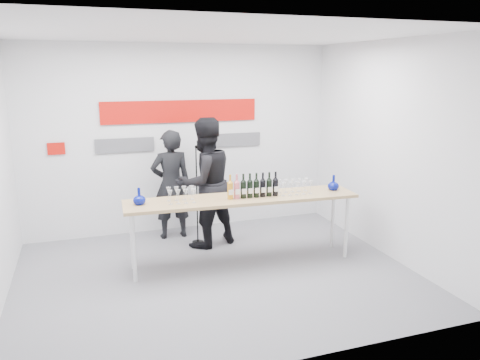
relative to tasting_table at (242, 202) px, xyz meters
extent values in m
plane|color=slate|center=(-0.45, -0.27, -0.87)|extent=(5.00, 5.00, 0.00)
cube|color=silver|center=(-0.45, 1.73, 0.63)|extent=(5.00, 0.04, 3.00)
cube|color=red|center=(-0.45, 1.70, 1.08)|extent=(2.50, 0.02, 0.35)
cube|color=#59595E|center=(-1.35, 1.70, 0.58)|extent=(0.90, 0.02, 0.22)
cube|color=#59595E|center=(0.45, 1.70, 0.58)|extent=(0.90, 0.02, 0.22)
cube|color=red|center=(-2.35, 1.70, 0.58)|extent=(0.25, 0.02, 0.18)
cube|color=tan|center=(0.00, 0.00, 0.05)|extent=(3.15, 0.79, 0.04)
cylinder|color=silver|center=(-1.47, -0.13, -0.42)|extent=(0.05, 0.05, 0.89)
cylinder|color=silver|center=(1.44, -0.29, -0.42)|extent=(0.05, 0.05, 0.89)
cylinder|color=silver|center=(-1.44, 0.29, -0.42)|extent=(0.05, 0.05, 0.89)
cylinder|color=silver|center=(1.47, 0.13, -0.42)|extent=(0.05, 0.05, 0.89)
imported|color=black|center=(-0.71, 1.34, -0.01)|extent=(0.64, 0.43, 1.71)
imported|color=black|center=(-0.30, 0.83, 0.10)|extent=(1.13, 1.00, 1.93)
cylinder|color=black|center=(-0.40, 0.94, -0.86)|extent=(0.18, 0.18, 0.02)
cylinder|color=black|center=(-0.40, 0.94, -0.13)|extent=(0.02, 0.02, 1.48)
sphere|color=black|center=(-0.40, 0.91, 0.63)|extent=(0.05, 0.05, 0.05)
camera|label=1|loc=(-1.97, -5.68, 1.73)|focal=35.00mm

